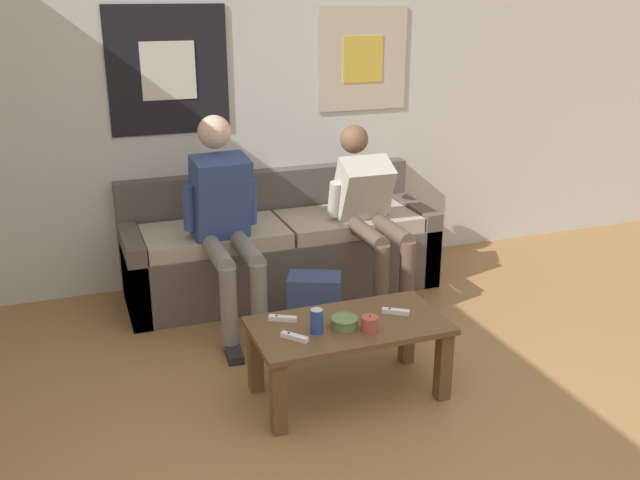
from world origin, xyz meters
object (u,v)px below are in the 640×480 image
coffee_table (349,337)px  game_controller_near_right (283,318)px  person_seated_adult (225,216)px  backpack (314,309)px  pillar_candle (370,324)px  couch (280,250)px  person_seated_teen (370,209)px  game_controller_near_left (294,337)px  ceramic_bowl (344,322)px  drink_can_blue (317,321)px  game_controller_far_center (396,312)px

coffee_table → game_controller_near_right: game_controller_near_right is taller
person_seated_adult → backpack: 0.78m
person_seated_adult → pillar_candle: (0.44, -1.19, -0.25)m
couch → person_seated_teen: bearing=-34.8°
person_seated_adult → game_controller_near_left: 1.19m
couch → person_seated_teen: person_seated_teen is taller
person_seated_teen → ceramic_bowl: (-0.65, -1.15, -0.19)m
pillar_candle → drink_can_blue: 0.26m
coffee_table → person_seated_teen: bearing=61.5°
person_seated_adult → game_controller_near_left: person_seated_adult is taller
coffee_table → game_controller_far_center: bearing=4.1°
game_controller_far_center → game_controller_near_left: bearing=-171.1°
pillar_candle → drink_can_blue: bearing=164.4°
game_controller_near_right → game_controller_far_center: 0.59m
backpack → game_controller_far_center: (0.22, -0.65, 0.23)m
ceramic_bowl → game_controller_far_center: (0.31, 0.06, -0.02)m
person_seated_teen → game_controller_near_right: size_ratio=8.09×
backpack → game_controller_near_left: size_ratio=3.03×
coffee_table → drink_can_blue: size_ratio=8.01×
couch → game_controller_near_right: couch is taller
couch → drink_can_blue: size_ratio=17.21×
person_seated_adult → drink_can_blue: bearing=-80.4°
pillar_candle → game_controller_near_left: 0.38m
backpack → pillar_candle: 0.82m
game_controller_near_left → backpack: bearing=63.5°
person_seated_teen → coffee_table: bearing=-118.5°
ceramic_bowl → drink_can_blue: bearing=-179.5°
game_controller_near_right → game_controller_far_center: (0.58, -0.13, 0.00)m
ceramic_bowl → pillar_candle: size_ratio=1.67×
coffee_table → ceramic_bowl: size_ratio=6.96×
couch → ceramic_bowl: 1.53m
couch → coffee_table: size_ratio=2.15×
ceramic_bowl → person_seated_teen: bearing=60.8°
person_seated_teen → drink_can_blue: size_ratio=9.24×
game_controller_near_left → drink_can_blue: bearing=13.9°
game_controller_near_right → person_seated_adult: bearing=94.4°
person_seated_adult → person_seated_teen: 0.99m
drink_can_blue → game_controller_far_center: 0.47m
game_controller_near_left → game_controller_far_center: size_ratio=0.95×
couch → game_controller_far_center: size_ratio=15.41×
coffee_table → backpack: 0.68m
backpack → game_controller_near_right: size_ratio=2.83×
game_controller_near_left → game_controller_near_right: bearing=87.6°
coffee_table → game_controller_far_center: (0.27, 0.02, 0.09)m
coffee_table → person_seated_teen: (0.60, 1.11, 0.31)m
pillar_candle → backpack: bearing=90.9°
game_controller_near_left → game_controller_near_right: (0.01, 0.22, 0.00)m
drink_can_blue → person_seated_adult: bearing=99.6°
person_seated_adult → ceramic_bowl: 1.20m
couch → pillar_candle: 1.59m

